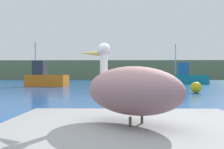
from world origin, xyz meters
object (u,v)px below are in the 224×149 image
object	(u,v)px
pelican	(131,90)
fishing_boat_orange	(45,78)
mooring_buoy	(196,87)
fishing_boat_teal	(187,77)

from	to	relation	value
pelican	fishing_boat_orange	bearing A→B (deg)	-29.20
pelican	mooring_buoy	world-z (taller)	pelican
fishing_boat_teal	fishing_boat_orange	size ratio (longest dim) A/B	1.14
pelican	fishing_boat_orange	world-z (taller)	fishing_boat_orange
fishing_boat_orange	mooring_buoy	xyz separation A→B (m)	(12.92, -8.63, -0.54)
fishing_boat_orange	mooring_buoy	distance (m)	15.54
pelican	fishing_boat_orange	distance (m)	22.75
fishing_boat_orange	pelican	bearing A→B (deg)	123.42
pelican	fishing_boat_teal	xyz separation A→B (m)	(9.48, 27.84, -0.12)
pelican	mooring_buoy	size ratio (longest dim) A/B	1.82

